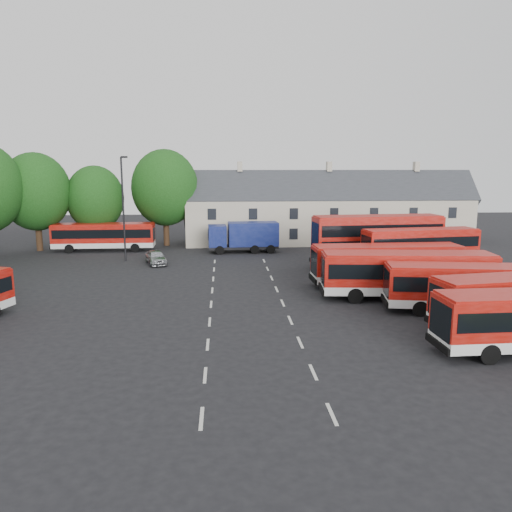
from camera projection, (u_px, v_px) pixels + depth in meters
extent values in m
plane|color=black|center=(210.00, 313.00, 32.63)|extent=(140.00, 140.00, 0.00)
cube|color=beige|center=(202.00, 418.00, 18.87)|extent=(0.15, 1.80, 0.01)
cube|color=beige|center=(205.00, 375.00, 22.80)|extent=(0.15, 1.80, 0.01)
cube|color=beige|center=(208.00, 344.00, 26.73)|extent=(0.15, 1.80, 0.01)
cube|color=beige|center=(210.00, 322.00, 30.66)|extent=(0.15, 1.80, 0.01)
cube|color=beige|center=(211.00, 304.00, 34.59)|extent=(0.15, 1.80, 0.01)
cube|color=beige|center=(212.00, 290.00, 38.52)|extent=(0.15, 1.80, 0.01)
cube|color=beige|center=(213.00, 279.00, 42.45)|extent=(0.15, 1.80, 0.01)
cube|color=beige|center=(214.00, 269.00, 46.38)|extent=(0.15, 1.80, 0.01)
cube|color=beige|center=(215.00, 261.00, 50.31)|extent=(0.15, 1.80, 0.01)
cube|color=beige|center=(332.00, 414.00, 19.20)|extent=(0.15, 1.80, 0.01)
cube|color=beige|center=(313.00, 372.00, 23.13)|extent=(0.15, 1.80, 0.01)
cube|color=beige|center=(300.00, 342.00, 27.06)|extent=(0.15, 1.80, 0.01)
cube|color=beige|center=(290.00, 320.00, 30.99)|extent=(0.15, 1.80, 0.01)
cube|color=beige|center=(283.00, 303.00, 34.92)|extent=(0.15, 1.80, 0.01)
cube|color=beige|center=(277.00, 289.00, 38.85)|extent=(0.15, 1.80, 0.01)
cube|color=beige|center=(272.00, 278.00, 42.78)|extent=(0.15, 1.80, 0.01)
cube|color=beige|center=(267.00, 269.00, 46.70)|extent=(0.15, 1.80, 0.01)
cube|color=beige|center=(264.00, 261.00, 50.63)|extent=(0.15, 1.80, 0.01)
cylinder|color=black|center=(39.00, 233.00, 56.52)|extent=(0.70, 0.70, 4.02)
ellipsoid|color=#153D10|center=(36.00, 192.00, 55.70)|extent=(7.59, 7.59, 8.73)
cylinder|color=black|center=(97.00, 233.00, 58.92)|extent=(0.70, 0.70, 3.50)
ellipsoid|color=#153D10|center=(95.00, 198.00, 58.21)|extent=(6.60, 6.60, 7.59)
cylinder|color=black|center=(166.00, 228.00, 60.36)|extent=(0.70, 0.70, 4.20)
ellipsoid|color=#153D10|center=(165.00, 188.00, 59.50)|extent=(7.92, 7.92, 9.11)
cube|color=beige|center=(328.00, 221.00, 62.52)|extent=(35.00, 7.00, 5.50)
cube|color=#2D3035|center=(328.00, 199.00, 62.04)|extent=(35.70, 7.13, 7.13)
cube|color=beige|center=(240.00, 167.00, 60.63)|extent=(0.60, 0.90, 1.20)
cube|color=beige|center=(329.00, 167.00, 61.35)|extent=(0.60, 0.90, 1.20)
cube|color=beige|center=(416.00, 167.00, 62.06)|extent=(0.60, 0.90, 1.20)
cylinder|color=black|center=(490.00, 354.00, 23.98)|extent=(1.03, 0.31, 1.02)
cylinder|color=black|center=(483.00, 331.00, 27.39)|extent=(1.06, 0.44, 1.03)
cube|color=silver|center=(473.00, 301.00, 32.45)|extent=(11.40, 4.30, 0.56)
cube|color=#9E1209|center=(474.00, 282.00, 32.23)|extent=(11.40, 4.30, 1.97)
cube|color=black|center=(474.00, 281.00, 32.22)|extent=(10.97, 4.29, 0.96)
cube|color=#9E1209|center=(475.00, 266.00, 32.04)|extent=(11.17, 4.17, 0.12)
cylinder|color=black|center=(420.00, 309.00, 31.71)|extent=(1.05, 0.44, 1.01)
cube|color=silver|center=(406.00, 288.00, 35.81)|extent=(12.25, 3.80, 0.60)
cube|color=#9E1209|center=(407.00, 269.00, 35.57)|extent=(12.25, 3.80, 2.14)
cube|color=black|center=(407.00, 268.00, 35.56)|extent=(11.77, 3.82, 1.04)
cube|color=#9E1209|center=(408.00, 254.00, 35.37)|extent=(12.00, 3.67, 0.13)
cylinder|color=black|center=(355.00, 296.00, 34.73)|extent=(1.12, 0.40, 1.10)
cylinder|color=black|center=(454.00, 288.00, 36.99)|extent=(1.12, 0.40, 1.10)
cube|color=silver|center=(386.00, 276.00, 39.77)|extent=(11.82, 2.97, 0.59)
cube|color=#9E1209|center=(387.00, 259.00, 39.54)|extent=(11.82, 2.97, 2.08)
cube|color=black|center=(387.00, 259.00, 39.53)|extent=(11.35, 3.02, 1.02)
cube|color=#9E1209|center=(387.00, 246.00, 39.35)|extent=(11.58, 2.86, 0.13)
cylinder|color=black|center=(344.00, 284.00, 38.30)|extent=(1.08, 0.33, 1.07)
cylinder|color=black|center=(425.00, 275.00, 41.35)|extent=(1.08, 0.33, 1.07)
cube|color=silver|center=(419.00, 268.00, 43.61)|extent=(10.31, 3.62, 0.50)
cube|color=#9E1209|center=(420.00, 248.00, 43.29)|extent=(10.31, 3.62, 3.07)
cube|color=black|center=(420.00, 254.00, 43.40)|extent=(9.92, 3.62, 0.87)
cube|color=#9E1209|center=(421.00, 229.00, 43.02)|extent=(10.10, 3.51, 0.11)
cylinder|color=black|center=(390.00, 275.00, 42.02)|extent=(0.94, 0.38, 0.92)
cylinder|color=black|center=(445.00, 267.00, 45.29)|extent=(0.94, 0.38, 0.92)
cube|color=black|center=(420.00, 241.00, 43.19)|extent=(9.92, 3.62, 0.87)
cube|color=silver|center=(376.00, 259.00, 47.14)|extent=(12.26, 3.81, 0.60)
cube|color=#9E1209|center=(377.00, 236.00, 46.77)|extent=(12.26, 3.81, 3.67)
cube|color=black|center=(377.00, 244.00, 46.89)|extent=(11.79, 3.83, 1.04)
cube|color=#9E1209|center=(378.00, 216.00, 46.44)|extent=(12.01, 3.68, 0.13)
cylinder|color=black|center=(341.00, 266.00, 45.40)|extent=(1.12, 0.40, 1.10)
cylinder|color=black|center=(409.00, 258.00, 48.99)|extent=(1.12, 0.40, 1.10)
cube|color=black|center=(378.00, 229.00, 46.64)|extent=(11.79, 3.83, 1.04)
cube|color=silver|center=(105.00, 244.00, 56.44)|extent=(11.20, 2.75, 0.56)
cube|color=#9E1209|center=(104.00, 233.00, 56.21)|extent=(11.20, 2.75, 1.98)
cube|color=black|center=(104.00, 233.00, 56.20)|extent=(10.75, 2.80, 0.96)
cube|color=#9E1209|center=(103.00, 224.00, 56.03)|extent=(10.97, 2.65, 0.12)
cylinder|color=black|center=(69.00, 249.00, 55.06)|extent=(1.02, 0.30, 1.01)
cylinder|color=black|center=(138.00, 245.00, 57.91)|extent=(1.02, 0.30, 1.01)
cube|color=black|center=(243.00, 247.00, 55.62)|extent=(7.80, 2.49, 0.29)
cube|color=navy|center=(217.00, 236.00, 55.04)|extent=(2.06, 2.51, 2.31)
cube|color=black|center=(209.00, 233.00, 54.86)|extent=(0.22, 2.05, 1.15)
cube|color=navy|center=(253.00, 234.00, 55.50)|extent=(5.61, 2.72, 2.60)
cylinder|color=black|center=(220.00, 250.00, 54.25)|extent=(0.98, 0.33, 0.96)
cylinder|color=black|center=(268.00, 246.00, 57.06)|extent=(0.98, 0.33, 0.96)
imported|color=#A5A9AD|center=(156.00, 257.00, 48.83)|extent=(2.78, 4.42, 1.40)
cylinder|color=black|center=(123.00, 210.00, 49.61)|extent=(0.19, 0.19, 10.36)
cube|color=black|center=(124.00, 157.00, 48.69)|extent=(0.65, 0.32, 0.19)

